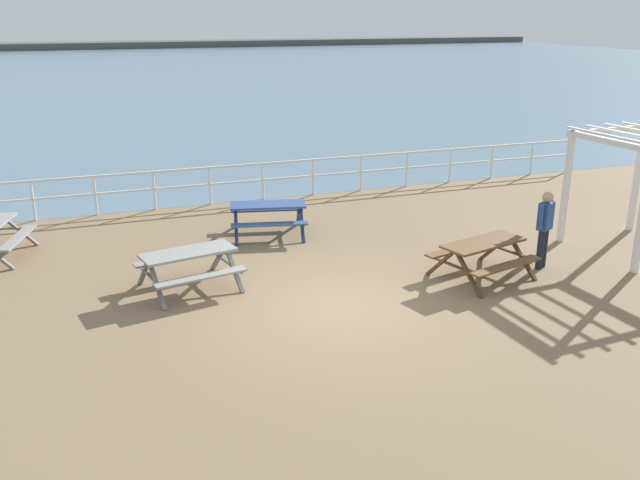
# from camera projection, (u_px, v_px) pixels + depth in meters

# --- Properties ---
(ground_plane) EXTENTS (30.00, 24.00, 0.20)m
(ground_plane) POSITION_uv_depth(u_px,v_px,m) (335.00, 313.00, 12.49)
(ground_plane) COLOR #846B4C
(sea_band) EXTENTS (142.00, 90.00, 0.01)m
(sea_band) POSITION_uv_depth(u_px,v_px,m) (118.00, 73.00, 59.41)
(sea_band) COLOR slate
(sea_band) RESTS_ON ground
(distant_shoreline) EXTENTS (142.00, 6.00, 1.80)m
(distant_shoreline) POSITION_uv_depth(u_px,v_px,m) (96.00, 49.00, 97.69)
(distant_shoreline) COLOR #4C4C47
(distant_shoreline) RESTS_ON ground
(seaward_railing) EXTENTS (23.07, 0.07, 1.08)m
(seaward_railing) POSITION_uv_depth(u_px,v_px,m) (236.00, 177.00, 19.12)
(seaward_railing) COLOR white
(seaward_railing) RESTS_ON ground
(picnic_table_near_left) EXTENTS (2.06, 1.84, 0.80)m
(picnic_table_near_left) POSITION_uv_depth(u_px,v_px,m) (189.00, 260.00, 13.14)
(picnic_table_near_left) COLOR gray
(picnic_table_near_left) RESTS_ON ground
(picnic_table_mid_centre) EXTENTS (2.12, 1.90, 0.80)m
(picnic_table_mid_centre) POSITION_uv_depth(u_px,v_px,m) (483.00, 251.00, 13.68)
(picnic_table_mid_centre) COLOR brown
(picnic_table_mid_centre) RESTS_ON ground
(picnic_table_far_right) EXTENTS (2.09, 1.87, 0.80)m
(picnic_table_far_right) POSITION_uv_depth(u_px,v_px,m) (268.00, 211.00, 16.35)
(picnic_table_far_right) COLOR #334C84
(picnic_table_far_right) RESTS_ON ground
(visitor) EXTENTS (0.48, 0.36, 1.66)m
(visitor) POSITION_uv_depth(u_px,v_px,m) (545.00, 225.00, 14.11)
(visitor) COLOR #1E2338
(visitor) RESTS_ON ground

